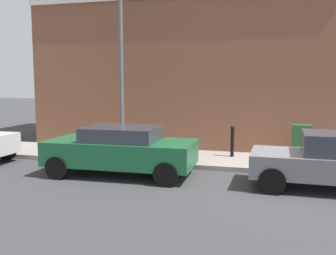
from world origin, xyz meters
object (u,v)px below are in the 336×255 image
bollard_near_cabinet (232,140)px  utility_cabinet (301,144)px  car_green (121,149)px  lamppost (121,62)px

bollard_near_cabinet → utility_cabinet: bearing=-92.6°
car_green → bollard_near_cabinet: bearing=-137.2°
car_green → bollard_near_cabinet: (2.77, -2.86, -0.04)m
car_green → utility_cabinet: 5.70m
car_green → lamppost: bearing=-70.0°
car_green → bollard_near_cabinet: 3.98m
bollard_near_cabinet → lamppost: 4.64m
car_green → bollard_near_cabinet: car_green is taller
utility_cabinet → bollard_near_cabinet: size_ratio=1.11×
bollard_near_cabinet → lamppost: size_ratio=0.18×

